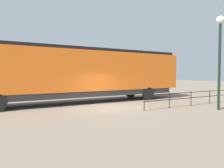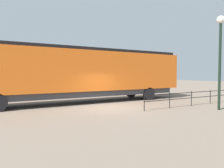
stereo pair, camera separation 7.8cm
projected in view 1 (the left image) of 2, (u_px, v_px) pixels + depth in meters
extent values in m
plane|color=#756656|center=(111.00, 108.00, 14.87)|extent=(120.00, 120.00, 0.00)
cube|color=orange|center=(80.00, 71.00, 17.21)|extent=(2.95, 18.51, 3.07)
cube|color=black|center=(157.00, 76.00, 21.52)|extent=(2.84, 2.10, 2.15)
cube|color=black|center=(80.00, 50.00, 17.14)|extent=(2.66, 17.77, 0.24)
cube|color=#38383D|center=(80.00, 93.00, 17.29)|extent=(2.66, 17.03, 0.45)
cylinder|color=black|center=(130.00, 92.00, 21.52)|extent=(0.30, 1.10, 1.10)
cylinder|color=black|center=(148.00, 94.00, 19.26)|extent=(0.30, 1.10, 1.10)
cylinder|color=black|center=(219.00, 66.00, 13.83)|extent=(0.16, 0.16, 5.54)
sphere|color=silver|center=(220.00, 20.00, 13.70)|extent=(0.50, 0.50, 0.50)
cube|color=black|center=(201.00, 92.00, 16.27)|extent=(0.04, 10.91, 0.04)
cube|color=black|center=(201.00, 97.00, 16.29)|extent=(0.04, 10.91, 0.04)
cylinder|color=black|center=(144.00, 103.00, 13.44)|extent=(0.05, 0.05, 1.05)
cylinder|color=black|center=(169.00, 100.00, 14.58)|extent=(0.05, 0.05, 1.05)
cylinder|color=black|center=(191.00, 98.00, 15.72)|extent=(0.05, 0.05, 1.05)
cylinder|color=black|center=(210.00, 97.00, 16.86)|extent=(0.05, 0.05, 1.05)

